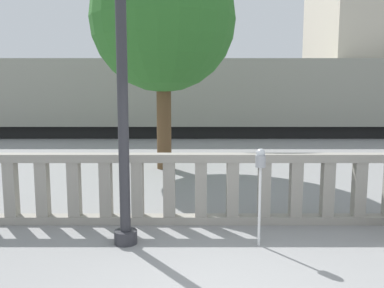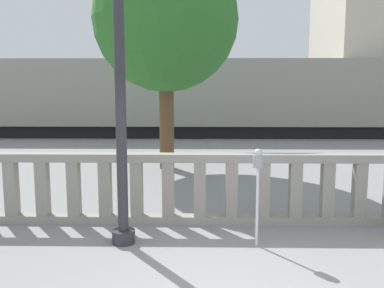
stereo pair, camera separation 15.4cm
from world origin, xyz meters
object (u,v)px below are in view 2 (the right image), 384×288
Objects in this scene: parking_meter at (258,170)px; train_near at (184,96)px; train_far at (187,93)px; tree_left at (166,20)px.

parking_meter is 13.66m from train_near.
train_far reaches higher than parking_meter.
tree_left reaches higher than train_near.
parking_meter is 26.52m from train_far.
parking_meter is 0.06× the size of train_near.
train_far is 2.94× the size of tree_left.
train_near is 8.02m from tree_left.
train_near is at bearing 88.35° from tree_left.
train_near is 4.31× the size of tree_left.
tree_left is (-0.22, -7.68, 2.31)m from train_near.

